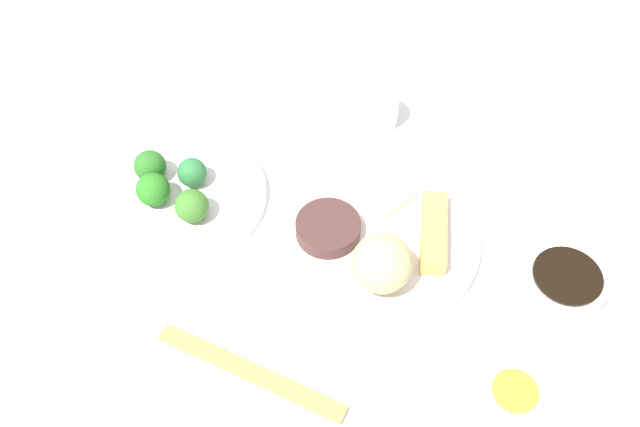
{
  "coord_description": "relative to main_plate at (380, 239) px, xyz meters",
  "views": [
    {
      "loc": [
        0.32,
        0.36,
        0.74
      ],
      "look_at": [
        0.05,
        -0.08,
        0.06
      ],
      "focal_mm": 37.28,
      "sensor_mm": 36.0,
      "label": 1
    }
  ],
  "objects": [
    {
      "name": "crab_rangoon_wonton",
      "position": [
        -0.04,
        -0.06,
        0.01
      ],
      "size": [
        0.07,
        0.08,
        0.01
      ],
      "primitive_type": "cube",
      "rotation": [
        0.0,
        0.0,
        0.18
      ],
      "color": "beige",
      "rests_on": "main_plate"
    },
    {
      "name": "spring_roll",
      "position": [
        -0.06,
        0.04,
        0.02
      ],
      "size": [
        0.1,
        0.11,
        0.03
      ],
      "primitive_type": "cube",
      "rotation": [
        0.0,
        0.0,
        0.89
      ],
      "color": "gold",
      "rests_on": "main_plate"
    },
    {
      "name": "teacup",
      "position": [
        -0.13,
        -0.19,
        0.02
      ],
      "size": [
        0.06,
        0.06,
        0.06
      ],
      "primitive_type": "cylinder",
      "color": "white",
      "rests_on": "tabletop"
    },
    {
      "name": "broccoli_floret_0",
      "position": [
        0.17,
        -0.21,
        0.03
      ],
      "size": [
        0.04,
        0.04,
        0.04
      ],
      "primitive_type": "sphere",
      "color": "#2C6E37",
      "rests_on": "broccoli_plate"
    },
    {
      "name": "sauce_ramekin_hot_mustard_liquid",
      "position": [
        0.0,
        0.25,
        0.02
      ],
      "size": [
        0.05,
        0.05,
        0.0
      ],
      "primitive_type": "cylinder",
      "color": "yellow",
      "rests_on": "sauce_ramekin_hot_mustard"
    },
    {
      "name": "broccoli_floret_1",
      "position": [
        0.19,
        -0.16,
        0.03
      ],
      "size": [
        0.04,
        0.04,
        0.04
      ],
      "primitive_type": "sphere",
      "color": "#3B7227",
      "rests_on": "broccoli_plate"
    },
    {
      "name": "chopsticks_pair",
      "position": [
        0.23,
        0.07,
        -0.0
      ],
      "size": [
        0.14,
        0.21,
        0.01
      ],
      "primitive_type": "cube",
      "rotation": [
        0.0,
        0.0,
        2.14
      ],
      "color": "#9F8244",
      "rests_on": "tabletop"
    },
    {
      "name": "soy_sauce_bowl_liquid",
      "position": [
        -0.15,
        0.18,
        0.03
      ],
      "size": [
        0.08,
        0.08,
        0.0
      ],
      "primitive_type": "cylinder",
      "color": "black",
      "rests_on": "soy_sauce_bowl"
    },
    {
      "name": "stir_fry_heap",
      "position": [
        0.06,
        -0.04,
        0.02
      ],
      "size": [
        0.08,
        0.08,
        0.02
      ],
      "primitive_type": "cylinder",
      "color": "#432824",
      "rests_on": "main_plate"
    },
    {
      "name": "broccoli_floret_2",
      "position": [
        0.22,
        -0.21,
        0.03
      ],
      "size": [
        0.05,
        0.05,
        0.05
      ],
      "primitive_type": "sphere",
      "color": "#29721F",
      "rests_on": "broccoli_plate"
    },
    {
      "name": "broccoli_plate",
      "position": [
        0.18,
        -0.2,
        -0.0
      ],
      "size": [
        0.22,
        0.22,
        0.01
      ],
      "primitive_type": "cylinder",
      "color": "white",
      "rests_on": "tabletop"
    },
    {
      "name": "broccoli_floret_3",
      "position": [
        0.21,
        -0.25,
        0.03
      ],
      "size": [
        0.04,
        0.04,
        0.04
      ],
      "primitive_type": "sphere",
      "color": "#296722",
      "rests_on": "broccoli_plate"
    },
    {
      "name": "rice_scoop",
      "position": [
        0.04,
        0.06,
        0.05
      ],
      "size": [
        0.07,
        0.07,
        0.07
      ],
      "primitive_type": "sphere",
      "color": "tan",
      "rests_on": "main_plate"
    },
    {
      "name": "soy_sauce_bowl",
      "position": [
        -0.15,
        0.18,
        0.01
      ],
      "size": [
        0.1,
        0.1,
        0.03
      ],
      "primitive_type": "cylinder",
      "color": "white",
      "rests_on": "tabletop"
    },
    {
      "name": "main_plate",
      "position": [
        0.0,
        0.0,
        0.0
      ],
      "size": [
        0.26,
        0.26,
        0.02
      ],
      "primitive_type": "cylinder",
      "color": "white",
      "rests_on": "tabletop"
    },
    {
      "name": "tabletop",
      "position": [
        0.01,
        0.02,
        -0.02
      ],
      "size": [
        2.2,
        2.2,
        0.02
      ],
      "primitive_type": "cube",
      "color": "white",
      "rests_on": "ground"
    },
    {
      "name": "sauce_ramekin_hot_mustard",
      "position": [
        0.0,
        0.25,
        0.0
      ],
      "size": [
        0.06,
        0.06,
        0.03
      ],
      "primitive_type": "cylinder",
      "color": "white",
      "rests_on": "tabletop"
    }
  ]
}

